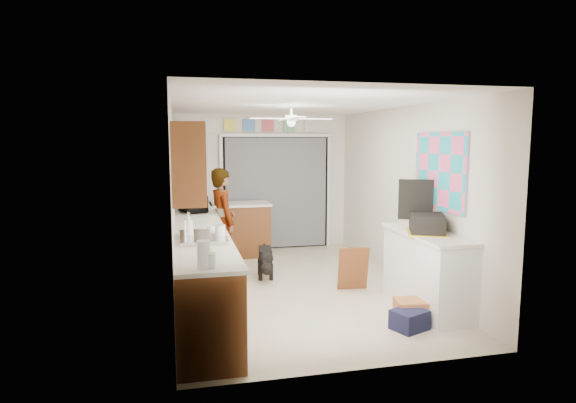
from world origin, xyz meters
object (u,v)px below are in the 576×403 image
microwave (193,204)px  navy_crate (409,320)px  cardboard_box (414,311)px  cup (212,229)px  paper_towel_roll (204,255)px  suitcase (427,223)px  soap_bottle (189,225)px  dog (265,261)px  man (223,221)px

microwave → navy_crate: size_ratio=1.36×
cardboard_box → cup: bearing=157.7°
paper_towel_roll → navy_crate: paper_towel_roll is taller
paper_towel_roll → suitcase: 2.87m
soap_bottle → paper_towel_roll: soap_bottle is taller
cardboard_box → dog: dog is taller
paper_towel_roll → cardboard_box: paper_towel_roll is taller
cup → paper_towel_roll: size_ratio=0.46×
microwave → cardboard_box: (2.32, -2.64, -0.95)m
microwave → dog: microwave is taller
paper_towel_roll → cardboard_box: bearing=16.6°
cardboard_box → navy_crate: bearing=-127.6°
dog → navy_crate: bearing=-55.7°
microwave → paper_towel_roll: (-0.02, -3.33, -0.01)m
microwave → paper_towel_roll: 3.33m
suitcase → man: 3.07m
paper_towel_roll → man: 3.20m
soap_bottle → cup: 0.38m
navy_crate → dog: dog is taller
suitcase → paper_towel_roll: bearing=-134.5°
man → dog: (0.59, -0.35, -0.56)m
cardboard_box → dog: size_ratio=0.63×
cardboard_box → man: size_ratio=0.25×
soap_bottle → dog: 2.03m
suitcase → navy_crate: bearing=-106.7°
cup → dog: size_ratio=0.18×
suitcase → navy_crate: 1.19m
cardboard_box → suitcase: bearing=47.7°
microwave → man: man is taller
paper_towel_roll → cardboard_box: 2.62m
paper_towel_roll → man: size_ratio=0.15×
microwave → navy_crate: (2.17, -2.83, -0.96)m
microwave → paper_towel_roll: microwave is taller
paper_towel_roll → dog: paper_towel_roll is taller
paper_towel_roll → suitcase: (2.67, 1.05, -0.01)m
cup → cardboard_box: bearing=-22.3°
paper_towel_roll → cardboard_box: (2.35, 0.70, -0.94)m
cup → paper_towel_roll: paper_towel_roll is taller
cardboard_box → navy_crate: cardboard_box is taller
navy_crate → dog: 2.59m
soap_bottle → cup: bearing=42.1°
cup → suitcase: (2.49, -0.54, 0.06)m
suitcase → navy_crate: size_ratio=1.46×
dog → soap_bottle: bearing=-119.9°
cardboard_box → man: bearing=127.7°
soap_bottle → cardboard_box: 2.70m
cup → microwave: bearing=95.0°
soap_bottle → dog: size_ratio=0.47×
navy_crate → man: 3.26m
suitcase → cardboard_box: size_ratio=1.27×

